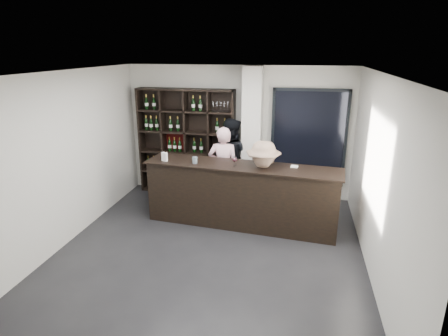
% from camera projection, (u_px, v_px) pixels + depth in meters
% --- Properties ---
extents(floor, '(5.00, 5.50, 0.01)m').
position_uv_depth(floor, '(210.00, 251.00, 6.26)').
color(floor, black).
rests_on(floor, ground).
extents(wine_shelf, '(2.20, 0.35, 2.40)m').
position_uv_depth(wine_shelf, '(187.00, 142.00, 8.50)').
color(wine_shelf, black).
rests_on(wine_shelf, floor).
extents(structural_column, '(0.40, 0.40, 2.90)m').
position_uv_depth(structural_column, '(252.00, 135.00, 8.05)').
color(structural_column, silver).
rests_on(structural_column, floor).
extents(glass_panel, '(1.60, 0.08, 2.10)m').
position_uv_depth(glass_panel, '(308.00, 138.00, 8.04)').
color(glass_panel, black).
rests_on(glass_panel, floor).
extents(tasting_counter, '(3.63, 0.74, 1.20)m').
position_uv_depth(tasting_counter, '(241.00, 195.00, 7.03)').
color(tasting_counter, black).
rests_on(tasting_counter, floor).
extents(taster_pink, '(0.66, 0.45, 1.74)m').
position_uv_depth(taster_pink, '(223.00, 168.00, 7.74)').
color(taster_pink, '#F9C0CA').
rests_on(taster_pink, floor).
extents(taster_black, '(1.09, 1.00, 1.82)m').
position_uv_depth(taster_black, '(231.00, 159.00, 8.23)').
color(taster_black, black).
rests_on(taster_black, floor).
extents(customer, '(1.11, 0.67, 1.68)m').
position_uv_depth(customer, '(263.00, 186.00, 6.83)').
color(customer, '#90735E').
rests_on(customer, floor).
extents(wine_glass, '(0.10, 0.10, 0.20)m').
position_uv_depth(wine_glass, '(235.00, 161.00, 6.76)').
color(wine_glass, white).
rests_on(wine_glass, tasting_counter).
extents(spit_cup, '(0.11, 0.11, 0.12)m').
position_uv_depth(spit_cup, '(195.00, 160.00, 6.93)').
color(spit_cup, '#A4B8C7').
rests_on(spit_cup, tasting_counter).
extents(napkin_stack, '(0.13, 0.13, 0.02)m').
position_uv_depth(napkin_stack, '(294.00, 166.00, 6.73)').
color(napkin_stack, white).
rests_on(napkin_stack, tasting_counter).
extents(card_stand, '(0.12, 0.09, 0.17)m').
position_uv_depth(card_stand, '(165.00, 157.00, 7.07)').
color(card_stand, white).
rests_on(card_stand, tasting_counter).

